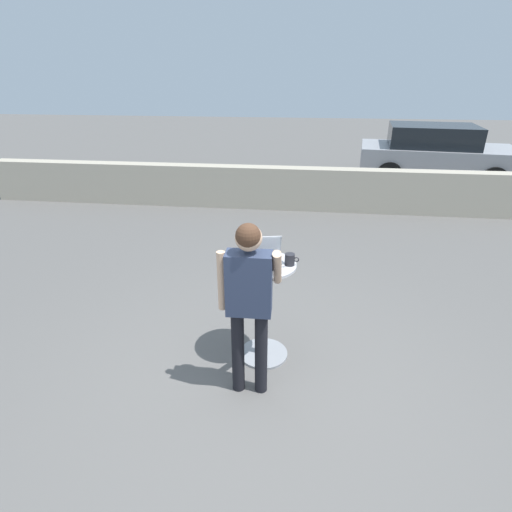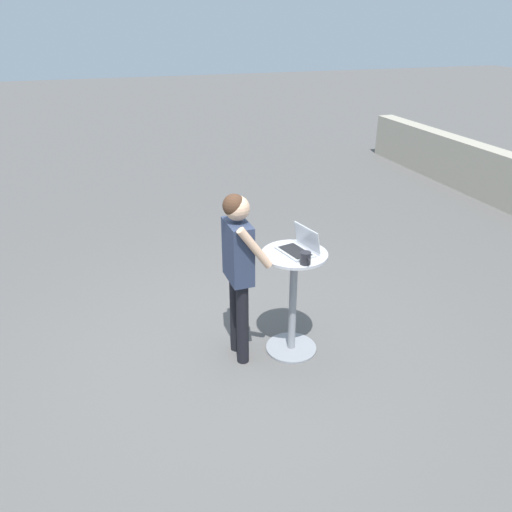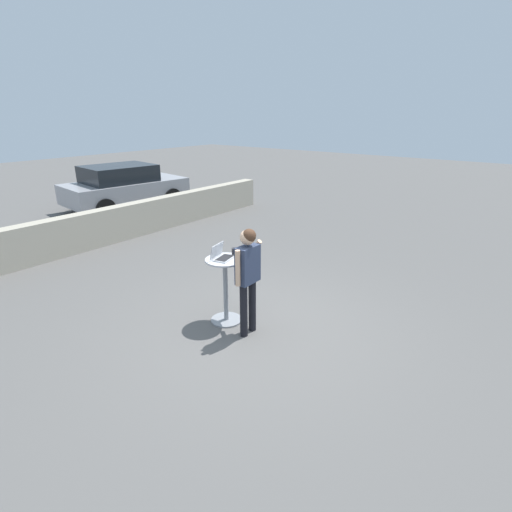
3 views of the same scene
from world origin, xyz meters
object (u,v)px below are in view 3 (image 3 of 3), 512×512
at_px(cafe_table, 226,286).
at_px(coffee_mug, 235,251).
at_px(standing_person, 248,270).
at_px(parked_car_near_street, 124,186).
at_px(laptop, 222,255).

bearing_deg(cafe_table, coffee_mug, 0.48).
height_order(standing_person, parked_car_near_street, standing_person).
bearing_deg(parked_car_near_street, laptop, -115.30).
xyz_separation_m(cafe_table, parked_car_near_street, (3.63, 7.74, 0.15)).
distance_m(standing_person, parked_car_near_street, 9.03).
bearing_deg(coffee_mug, laptop, 169.06).
relative_size(cafe_table, standing_person, 0.64).
xyz_separation_m(cafe_table, coffee_mug, (0.23, 0.00, 0.49)).
bearing_deg(laptop, parked_car_near_street, 64.70).
xyz_separation_m(laptop, standing_person, (-0.06, -0.54, -0.08)).
height_order(cafe_table, laptop, laptop).
xyz_separation_m(cafe_table, laptop, (-0.01, 0.05, 0.49)).
distance_m(laptop, coffee_mug, 0.24).
bearing_deg(cafe_table, standing_person, -98.38).
bearing_deg(coffee_mug, cafe_table, -179.52).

